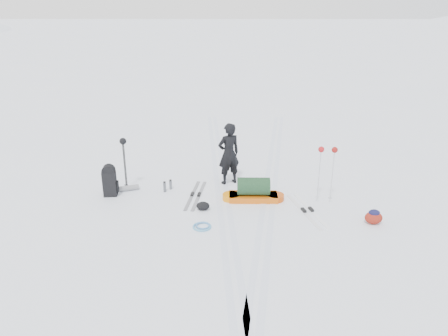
% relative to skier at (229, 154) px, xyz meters
% --- Properties ---
extents(ground, '(200.00, 200.00, 0.00)m').
position_rel_skier_xyz_m(ground, '(-0.11, -1.53, -0.90)').
color(ground, white).
rests_on(ground, ground).
extents(ski_tracks, '(3.38, 17.97, 0.01)m').
position_rel_skier_xyz_m(ski_tracks, '(0.50, -0.65, -0.89)').
color(ski_tracks, silver).
rests_on(ski_tracks, ground).
extents(skier, '(0.78, 0.67, 1.79)m').
position_rel_skier_xyz_m(skier, '(0.00, 0.00, 0.00)').
color(skier, black).
rests_on(skier, ground).
extents(pulk_sled, '(1.63, 0.53, 0.62)m').
position_rel_skier_xyz_m(pulk_sled, '(0.65, -1.11, -0.66)').
color(pulk_sled, '#CE580C').
rests_on(pulk_sled, ground).
extents(expedition_rucksack, '(0.89, 0.63, 0.89)m').
position_rel_skier_xyz_m(expedition_rucksack, '(-3.14, -0.84, -0.49)').
color(expedition_rucksack, black).
rests_on(expedition_rucksack, ground).
extents(ski_poles_black, '(0.18, 0.19, 1.50)m').
position_rel_skier_xyz_m(ski_poles_black, '(-2.85, -0.45, 0.33)').
color(ski_poles_black, black).
rests_on(ski_poles_black, ground).
extents(ski_poles_silver, '(0.48, 0.19, 1.52)m').
position_rel_skier_xyz_m(ski_poles_silver, '(2.49, -1.20, 0.37)').
color(ski_poles_silver, silver).
rests_on(ski_poles_silver, ground).
extents(touring_skis_grey, '(0.50, 1.89, 0.07)m').
position_rel_skier_xyz_m(touring_skis_grey, '(-0.90, -0.87, -0.88)').
color(touring_skis_grey, '#919399').
rests_on(touring_skis_grey, ground).
extents(touring_skis_white, '(0.81, 2.03, 0.07)m').
position_rel_skier_xyz_m(touring_skis_white, '(1.97, -1.77, -0.88)').
color(touring_skis_white, silver).
rests_on(touring_skis_white, ground).
extents(rope_coil, '(0.48, 0.48, 0.05)m').
position_rel_skier_xyz_m(rope_coil, '(-0.62, -2.60, -0.87)').
color(rope_coil, '#519BC5').
rests_on(rope_coil, ground).
extents(small_daypack, '(0.49, 0.42, 0.36)m').
position_rel_skier_xyz_m(small_daypack, '(3.43, -2.38, -0.72)').
color(small_daypack, maroon).
rests_on(small_daypack, ground).
extents(thermos_pair, '(0.23, 0.27, 0.30)m').
position_rel_skier_xyz_m(thermos_pair, '(-1.69, -0.53, -0.75)').
color(thermos_pair, '#53565A').
rests_on(thermos_pair, ground).
extents(stuff_sack, '(0.41, 0.36, 0.21)m').
position_rel_skier_xyz_m(stuff_sack, '(-0.65, -1.70, -0.79)').
color(stuff_sack, black).
rests_on(stuff_sack, ground).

